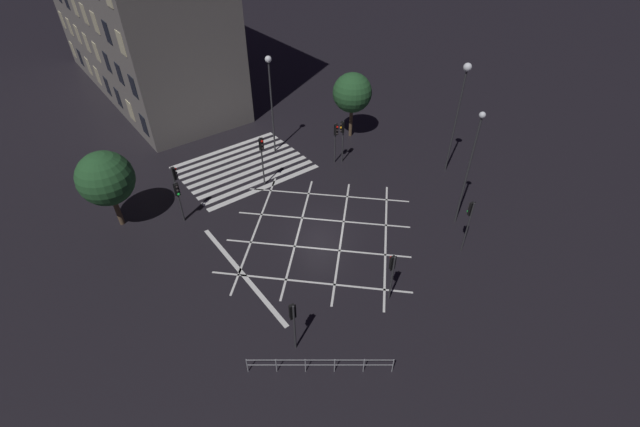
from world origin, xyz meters
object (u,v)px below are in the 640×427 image
(traffic_light_nw_cross, at_px, (469,217))
(street_tree_near, at_px, (352,93))
(traffic_light_median_south, at_px, (262,152))
(street_tree_far, at_px, (106,179))
(traffic_light_ne_cross, at_px, (293,318))
(traffic_light_sw_main, at_px, (342,134))
(street_lamp_east, at_px, (471,157))
(traffic_light_se_main, at_px, (176,183))
(traffic_light_se_cross, at_px, (178,195))
(street_lamp_far, at_px, (270,86))
(traffic_light_median_north, at_px, (392,269))
(traffic_light_sw_cross, at_px, (336,136))
(street_lamp_west, at_px, (462,92))

(traffic_light_nw_cross, height_order, street_tree_near, street_tree_near)
(traffic_light_median_south, distance_m, street_tree_far, 10.87)
(traffic_light_ne_cross, relative_size, traffic_light_sw_main, 0.88)
(street_lamp_east, xyz_separation_m, street_tree_near, (-2.30, -14.29, -1.12))
(traffic_light_se_main, bearing_deg, traffic_light_sw_main, -3.53)
(traffic_light_nw_cross, distance_m, traffic_light_se_cross, 19.27)
(traffic_light_se_cross, height_order, street_lamp_far, street_lamp_far)
(traffic_light_nw_cross, relative_size, traffic_light_median_north, 1.17)
(street_lamp_east, bearing_deg, traffic_light_ne_cross, 5.72)
(traffic_light_median_south, height_order, street_lamp_east, street_lamp_east)
(street_lamp_far, bearing_deg, traffic_light_ne_cross, 60.29)
(traffic_light_se_main, relative_size, street_tree_far, 0.77)
(traffic_light_se_main, xyz_separation_m, street_lamp_far, (-10.37, -4.18, 2.91))
(traffic_light_nw_cross, bearing_deg, street_lamp_far, 8.94)
(traffic_light_se_cross, relative_size, street_lamp_far, 0.39)
(traffic_light_median_north, distance_m, street_lamp_far, 19.05)
(traffic_light_median_south, bearing_deg, traffic_light_sw_cross, 83.03)
(street_lamp_east, height_order, street_lamp_west, street_lamp_west)
(street_tree_far, bearing_deg, street_tree_near, -179.94)
(traffic_light_ne_cross, distance_m, street_lamp_east, 15.38)
(street_lamp_far, distance_m, street_tree_far, 14.45)
(traffic_light_se_cross, xyz_separation_m, street_tree_far, (3.65, -2.48, 1.50))
(street_lamp_west, bearing_deg, traffic_light_sw_cross, -44.47)
(traffic_light_sw_cross, height_order, traffic_light_median_north, traffic_light_sw_cross)
(traffic_light_sw_cross, distance_m, street_lamp_east, 11.84)
(traffic_light_se_main, height_order, street_tree_near, street_tree_near)
(traffic_light_sw_main, distance_m, street_lamp_east, 11.55)
(street_lamp_far, bearing_deg, street_lamp_east, 106.90)
(traffic_light_median_north, bearing_deg, traffic_light_se_main, 24.86)
(traffic_light_nw_cross, relative_size, street_lamp_west, 0.44)
(traffic_light_nw_cross, height_order, traffic_light_sw_main, traffic_light_nw_cross)
(traffic_light_sw_main, bearing_deg, traffic_light_se_main, -3.53)
(traffic_light_ne_cross, height_order, street_lamp_west, street_lamp_west)
(traffic_light_sw_cross, bearing_deg, traffic_light_nw_cross, -0.70)
(street_lamp_west, bearing_deg, traffic_light_sw_main, -45.78)
(traffic_light_median_south, relative_size, traffic_light_sw_main, 1.11)
(traffic_light_sw_cross, bearing_deg, traffic_light_median_north, -27.04)
(traffic_light_sw_cross, bearing_deg, traffic_light_median_south, -96.97)
(traffic_light_median_north, distance_m, traffic_light_se_cross, 15.41)
(traffic_light_ne_cross, relative_size, traffic_light_se_main, 0.76)
(street_lamp_far, bearing_deg, traffic_light_sw_main, 125.06)
(traffic_light_nw_cross, height_order, street_tree_far, street_tree_far)
(street_lamp_far, xyz_separation_m, street_tree_far, (14.15, 1.93, -2.21))
(traffic_light_sw_cross, relative_size, street_lamp_far, 0.43)
(street_tree_near, bearing_deg, traffic_light_ne_cross, 42.35)
(traffic_light_ne_cross, distance_m, traffic_light_median_south, 15.18)
(traffic_light_sw_cross, relative_size, traffic_light_median_south, 0.86)
(street_lamp_west, height_order, street_lamp_far, street_lamp_west)
(traffic_light_sw_cross, bearing_deg, traffic_light_se_main, -92.78)
(street_tree_near, distance_m, street_tree_far, 21.38)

